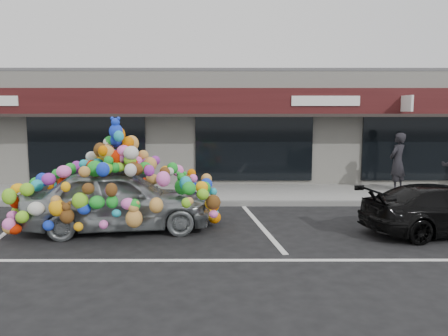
{
  "coord_description": "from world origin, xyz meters",
  "views": [
    {
      "loc": [
        1.88,
        -10.18,
        2.76
      ],
      "look_at": [
        1.91,
        1.4,
        1.27
      ],
      "focal_mm": 35.0,
      "sensor_mm": 36.0,
      "label": 1
    }
  ],
  "objects": [
    {
      "name": "ground",
      "position": [
        0.0,
        0.0,
        0.0
      ],
      "size": [
        90.0,
        90.0,
        0.0
      ],
      "primitive_type": "plane",
      "color": "black",
      "rests_on": "ground"
    },
    {
      "name": "shop_building",
      "position": [
        0.0,
        8.44,
        2.16
      ],
      "size": [
        24.0,
        7.2,
        4.31
      ],
      "color": "silver",
      "rests_on": "ground"
    },
    {
      "name": "sidewalk",
      "position": [
        0.0,
        4.0,
        0.07
      ],
      "size": [
        26.0,
        3.0,
        0.15
      ],
      "primitive_type": "cube",
      "color": "gray",
      "rests_on": "ground"
    },
    {
      "name": "kerb",
      "position": [
        0.0,
        2.5,
        0.07
      ],
      "size": [
        26.0,
        0.18,
        0.16
      ],
      "primitive_type": "cube",
      "color": "slate",
      "rests_on": "ground"
    },
    {
      "name": "parking_stripe_left",
      "position": [
        -3.2,
        0.2,
        0.0
      ],
      "size": [
        0.73,
        4.37,
        0.01
      ],
      "primitive_type": "cube",
      "rotation": [
        0.0,
        0.0,
        0.14
      ],
      "color": "silver",
      "rests_on": "ground"
    },
    {
      "name": "parking_stripe_mid",
      "position": [
        2.8,
        0.2,
        0.0
      ],
      "size": [
        0.73,
        4.37,
        0.01
      ],
      "primitive_type": "cube",
      "rotation": [
        0.0,
        0.0,
        0.14
      ],
      "color": "silver",
      "rests_on": "ground"
    },
    {
      "name": "lane_line",
      "position": [
        2.0,
        -2.3,
        0.0
      ],
      "size": [
        14.0,
        0.12,
        0.01
      ],
      "primitive_type": "cube",
      "color": "silver",
      "rests_on": "ground"
    },
    {
      "name": "toy_car",
      "position": [
        -0.55,
        -0.15,
        0.9
      ],
      "size": [
        3.1,
        4.8,
        2.66
      ],
      "rotation": [
        0.0,
        0.0,
        1.71
      ],
      "color": "#9BA2A5",
      "rests_on": "ground"
    },
    {
      "name": "black_sedan",
      "position": [
        6.95,
        -0.47,
        0.56
      ],
      "size": [
        2.28,
        4.09,
        1.12
      ],
      "primitive_type": "imported",
      "rotation": [
        0.0,
        0.0,
        1.76
      ],
      "color": "black",
      "rests_on": "ground"
    },
    {
      "name": "pedestrian_a",
      "position": [
        7.66,
        4.12,
        1.12
      ],
      "size": [
        0.84,
        0.81,
        1.94
      ],
      "primitive_type": "imported",
      "rotation": [
        0.0,
        0.0,
        3.84
      ],
      "color": "black",
      "rests_on": "sidewalk"
    }
  ]
}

